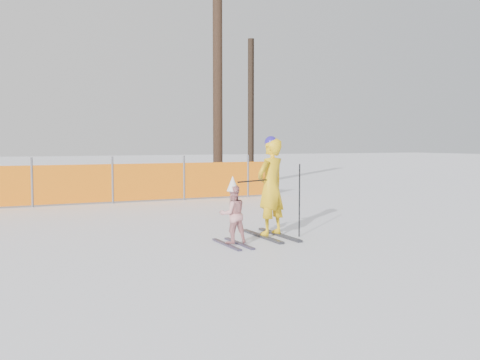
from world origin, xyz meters
TOP-DOWN VIEW (x-y plane):
  - ground at (0.00, 0.00)m, footprint 120.00×120.00m
  - adult at (0.61, 0.56)m, footprint 0.71×1.40m
  - child at (-0.29, 0.16)m, footprint 0.45×1.02m
  - ski_poles at (0.73, 0.36)m, footprint 1.25×0.32m
  - safety_fence at (-3.48, 6.79)m, footprint 14.72×0.06m
  - tree_trunks at (4.04, 10.02)m, footprint 2.74×2.74m

SIDE VIEW (x-z plane):
  - ground at x=0.00m, z-range 0.00..0.00m
  - child at x=-0.29m, z-range -0.05..1.05m
  - safety_fence at x=-3.48m, z-range -0.07..1.18m
  - ski_poles at x=0.73m, z-range 0.13..1.38m
  - adult at x=0.61m, z-range 0.00..1.73m
  - tree_trunks at x=4.04m, z-range -0.24..7.00m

